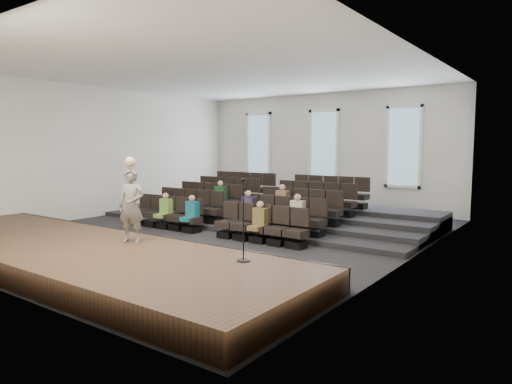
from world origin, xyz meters
The scene contains 13 objects.
ground centered at (0.00, 0.00, 0.00)m, with size 14.00×14.00×0.00m, color black.
ceiling centered at (0.00, 0.00, 5.01)m, with size 12.00×14.00×0.02m, color white.
wall_back centered at (0.00, 7.02, 2.50)m, with size 12.00×0.04×5.00m, color white.
wall_left centered at (-6.02, 0.00, 2.50)m, with size 0.04×14.00×5.00m, color white.
wall_right centered at (6.02, 0.00, 2.50)m, with size 0.04×14.00×5.00m, color white.
stage centered at (0.00, -5.10, 0.25)m, with size 11.80×3.60×0.50m, color #4D3121.
stage_lip centered at (0.00, -3.33, 0.25)m, with size 11.80×0.06×0.52m, color black.
risers centered at (0.00, 3.17, 0.20)m, with size 11.80×4.80×0.60m.
seating_rows centered at (0.00, 1.54, 0.68)m, with size 6.80×4.70×1.67m.
windows centered at (0.00, 6.95, 2.70)m, with size 8.44×0.10×3.24m.
audience centered at (0.36, 0.30, 0.81)m, with size 4.85×2.64×1.10m.
speaker centered at (0.84, -4.20, 1.36)m, with size 0.63×0.41×1.72m, color slate.
mic_stand centered at (3.99, -4.06, 0.98)m, with size 0.27×0.27×1.62m.
Camera 1 is at (9.29, -10.99, 2.74)m, focal length 32.00 mm.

